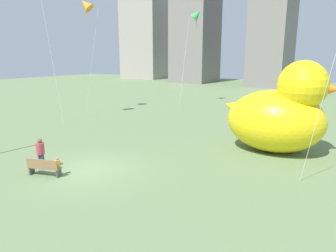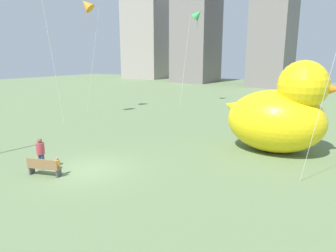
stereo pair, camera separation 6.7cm
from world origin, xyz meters
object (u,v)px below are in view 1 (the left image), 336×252
at_px(person_adult, 41,152).
at_px(kite_green, 197,15).
at_px(person_child, 58,166).
at_px(park_bench, 44,167).
at_px(kite_orange, 86,5).
at_px(giant_inflatable_duck, 279,114).

xyz_separation_m(person_adult, kite_green, (-3.56, 24.99, 9.85)).
bearing_deg(person_child, park_bench, -147.38).
bearing_deg(park_bench, kite_orange, 128.36).
relative_size(person_adult, kite_orange, 0.14).
bearing_deg(kite_green, park_bench, -80.04).
height_order(kite_orange, kite_green, kite_orange).
bearing_deg(kite_orange, park_bench, -51.64).
height_order(person_adult, giant_inflatable_duck, giant_inflatable_duck).
distance_m(person_adult, kite_green, 27.09).
bearing_deg(giant_inflatable_duck, park_bench, -130.83).
bearing_deg(giant_inflatable_duck, person_child, -129.94).
height_order(person_adult, person_child, person_adult).
height_order(park_bench, person_adult, person_adult).
distance_m(park_bench, person_child, 0.71).
bearing_deg(giant_inflatable_duck, person_adult, -135.15).
xyz_separation_m(person_child, kite_green, (-5.08, 25.15, 10.24)).
xyz_separation_m(person_child, giant_inflatable_duck, (8.35, 9.97, 1.87)).
bearing_deg(person_adult, park_bench, -30.47).
height_order(park_bench, giant_inflatable_duck, giant_inflatable_duck).
distance_m(kite_orange, kite_green, 13.08).
bearing_deg(kite_orange, person_adult, -52.90).
distance_m(person_child, kite_green, 27.62).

